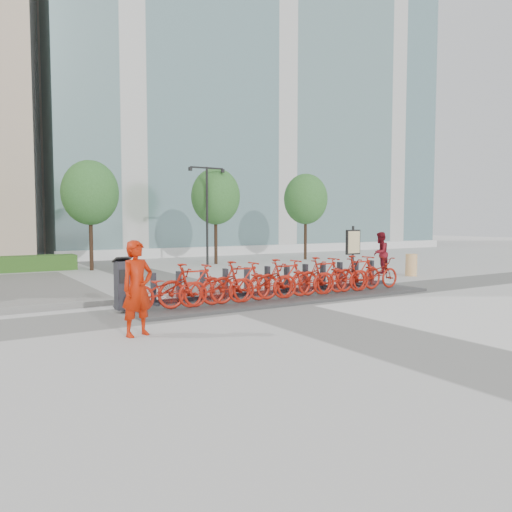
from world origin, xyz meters
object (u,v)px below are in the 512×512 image
bike_0 (166,289)px  map_sign (353,244)px  pedestrian (380,253)px  construction_barrel (411,265)px  worker_red (137,288)px  kiosk (123,284)px

bike_0 → map_sign: 9.11m
pedestrian → construction_barrel: (0.41, -1.38, -0.45)m
worker_red → construction_barrel: bearing=3.3°
map_sign → bike_0: bearing=-164.6°
bike_0 → construction_barrel: bike_0 is taller
kiosk → construction_barrel: size_ratio=1.46×
worker_red → map_sign: map_sign is taller
kiosk → pedestrian: size_ratio=0.74×
bike_0 → worker_red: (-1.42, -2.06, 0.36)m
worker_red → construction_barrel: worker_red is taller
bike_0 → map_sign: size_ratio=0.93×
kiosk → map_sign: 9.84m
construction_barrel → map_sign: (-3.21, 0.08, 0.93)m
kiosk → worker_red: bearing=-105.7°
pedestrian → kiosk: bearing=-7.6°
worker_red → map_sign: (10.10, 4.70, 0.44)m
bike_0 → construction_barrel: (11.89, 2.56, -0.13)m
worker_red → pedestrian: 14.23m
bike_0 → construction_barrel: size_ratio=2.13×
bike_0 → kiosk: kiosk is taller
construction_barrel → pedestrian: bearing=106.5°
bike_0 → worker_red: worker_red is taller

